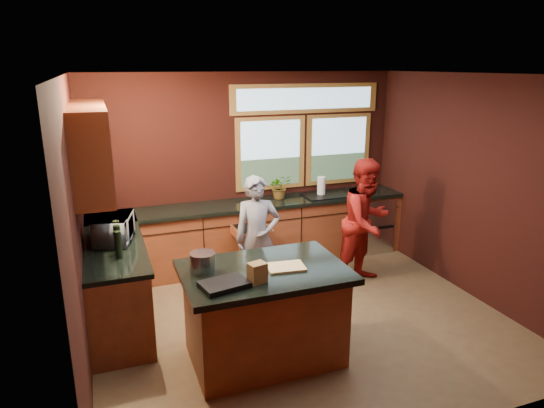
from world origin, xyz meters
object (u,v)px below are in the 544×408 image
island (264,313)px  person_grey (257,238)px  person_red (366,222)px  cutting_board (286,267)px  stock_pot (203,262)px

island → person_grey: 1.37m
island → person_red: person_red is taller
island → person_red: (1.82, 1.21, 0.35)m
cutting_board → stock_pot: bearing=165.1°
island → person_red: bearing=33.5°
person_grey → person_red: (1.46, -0.08, 0.07)m
person_grey → stock_pot: 1.49m
island → person_grey: (0.36, 1.29, 0.29)m
person_grey → cutting_board: 1.36m
cutting_board → stock_pot: stock_pot is taller
island → cutting_board: size_ratio=4.43×
person_red → stock_pot: (-2.37, -1.06, 0.20)m
person_grey → island: bearing=-96.7°
cutting_board → person_grey: bearing=83.2°
person_grey → cutting_board: bearing=-88.0°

